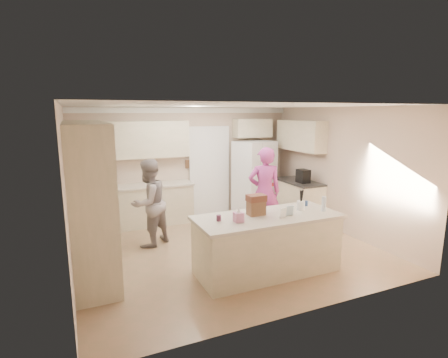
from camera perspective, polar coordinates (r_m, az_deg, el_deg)
name	(u,v)px	position (r m, az deg, el deg)	size (l,w,h in m)	color
floor	(227,249)	(6.60, 0.44, -11.41)	(5.20, 4.60, 0.02)	#8B6E4D
ceiling	(227,105)	(6.11, 0.47, 11.97)	(5.20, 4.60, 0.02)	white
wall_back	(187,163)	(8.35, -6.05, 2.62)	(5.20, 0.02, 2.60)	beige
wall_front	(306,214)	(4.28, 13.28, -5.64)	(5.20, 0.02, 2.60)	beige
wall_left	(67,194)	(5.70, -24.26, -2.20)	(0.02, 4.60, 2.60)	beige
wall_right	(341,170)	(7.65, 18.58, 1.35)	(0.02, 4.60, 2.60)	beige
crown_back	(187,110)	(8.22, -6.12, 11.09)	(5.20, 0.08, 0.12)	white
pantry_bank	(89,197)	(5.92, -21.17, -2.74)	(0.60, 2.60, 2.35)	beige
back_base_cab	(142,206)	(7.96, -13.17, -4.35)	(2.20, 0.60, 0.88)	beige
back_countertop	(142,186)	(7.85, -13.30, -1.13)	(2.24, 0.63, 0.04)	#BEB19C
back_upper_cab	(138,140)	(7.84, -13.80, 6.24)	(2.20, 0.35, 0.80)	beige
doorway_opening	(209,172)	(8.55, -2.44, 1.16)	(0.90, 0.06, 2.10)	black
doorway_casing	(210,172)	(8.51, -2.36, 1.13)	(1.02, 0.03, 2.22)	white
wall_frame_upper	(188,153)	(8.29, -5.87, 4.30)	(0.15, 0.02, 0.20)	brown
wall_frame_lower	(188,164)	(8.33, -5.83, 2.46)	(0.15, 0.02, 0.20)	brown
refrigerator	(254,178)	(8.61, 4.97, 0.19)	(0.90, 0.70, 1.80)	white
fridge_seam	(261,180)	(8.31, 6.14, -0.22)	(0.01, 0.02, 1.78)	gray
fridge_dispenser	(254,171)	(8.15, 4.87, 1.37)	(0.22, 0.03, 0.35)	black
fridge_handle_l	(260,174)	(8.24, 5.91, 0.75)	(0.02, 0.02, 0.85)	silver
fridge_handle_r	(264,174)	(8.29, 6.51, 0.80)	(0.02, 0.02, 0.85)	silver
over_fridge_cab	(252,128)	(8.75, 4.67, 8.29)	(0.95, 0.35, 0.45)	beige
right_base_cab	(299,201)	(8.39, 12.08, -3.51)	(0.60, 1.20, 0.88)	beige
right_countertop	(299,182)	(8.29, 12.15, -0.44)	(0.63, 1.24, 0.04)	#2D2B28
right_upper_cab	(301,136)	(8.39, 12.39, 6.93)	(0.35, 1.50, 0.70)	beige
coffee_maker	(303,176)	(8.07, 12.79, 0.47)	(0.22, 0.28, 0.30)	black
island_base	(267,245)	(5.61, 7.02, -10.67)	(2.20, 0.90, 0.88)	beige
island_top	(268,217)	(5.46, 7.14, -6.18)	(2.28, 0.96, 0.05)	#BEB19C
utensil_crock	(301,206)	(5.82, 12.43, -4.25)	(0.13, 0.13, 0.15)	white
tissue_box	(239,217)	(5.10, 2.39, -6.24)	(0.13, 0.13, 0.14)	#CC749E
tissue_plume	(239,210)	(5.07, 2.40, -5.05)	(0.08, 0.08, 0.08)	white
dollhouse_body	(256,208)	(5.44, 5.27, -4.74)	(0.26, 0.18, 0.22)	brown
dollhouse_roof	(256,198)	(5.39, 5.30, -3.11)	(0.28, 0.20, 0.10)	#592D1E
jam_jar	(219,218)	(5.14, -0.87, -6.39)	(0.07, 0.07, 0.09)	#59263F
greeting_card_a	(283,213)	(5.35, 9.65, -5.45)	(0.12, 0.01, 0.16)	white
greeting_card_b	(290,211)	(5.47, 10.68, -5.12)	(0.12, 0.01, 0.16)	silver
water_bottle	(324,204)	(5.84, 15.99, -3.92)	(0.07, 0.07, 0.24)	silver
shaker_salt	(303,204)	(6.06, 12.77, -3.96)	(0.05, 0.05, 0.09)	#3A5C96
shaker_pepper	(306,203)	(6.10, 13.31, -3.88)	(0.05, 0.05, 0.09)	#3A5C96
teen_boy	(149,203)	(6.67, -12.17, -3.87)	(0.80, 0.62, 1.65)	gray
teen_girl	(264,192)	(7.07, 6.61, -2.14)	(0.66, 0.44, 1.82)	#A73982
fridge_magnets	(262,180)	(8.30, 6.17, -0.23)	(0.76, 0.02, 1.44)	tan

